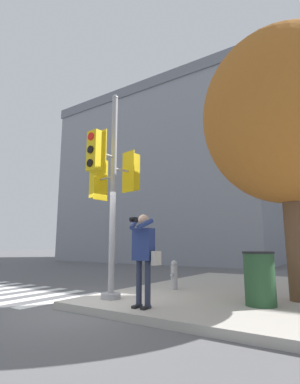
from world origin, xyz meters
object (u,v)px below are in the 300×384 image
object	(u,v)px
fire_hydrant	(174,275)
trash_bin	(260,278)
traffic_signal_pole	(110,181)
person_photographer	(144,251)
street_tree	(284,117)

from	to	relation	value
fire_hydrant	trash_bin	distance (m)	2.62
fire_hydrant	traffic_signal_pole	bearing A→B (deg)	-106.32
traffic_signal_pole	fire_hydrant	world-z (taller)	traffic_signal_pole
trash_bin	traffic_signal_pole	bearing A→B (deg)	-161.38
trash_bin	person_photographer	bearing A→B (deg)	-140.86
person_photographer	fire_hydrant	distance (m)	2.56
traffic_signal_pole	street_tree	size ratio (longest dim) A/B	0.78
person_photographer	traffic_signal_pole	bearing A→B (deg)	162.08
traffic_signal_pole	fire_hydrant	size ratio (longest dim) A/B	6.38
street_tree	traffic_signal_pole	bearing A→B (deg)	-151.08
street_tree	person_photographer	bearing A→B (deg)	-133.91
street_tree	fire_hydrant	size ratio (longest dim) A/B	8.18
traffic_signal_pole	person_photographer	xyz separation A→B (m)	(1.26, -0.41, -1.60)
traffic_signal_pole	person_photographer	world-z (taller)	traffic_signal_pole
person_photographer	fire_hydrant	size ratio (longest dim) A/B	2.32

